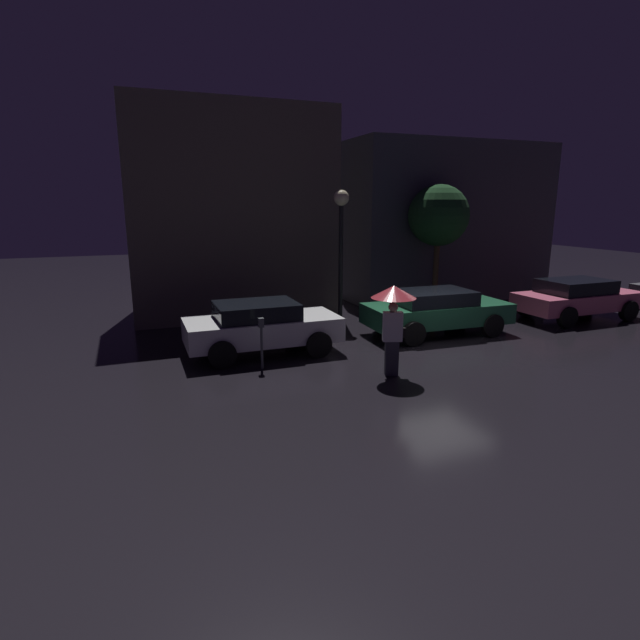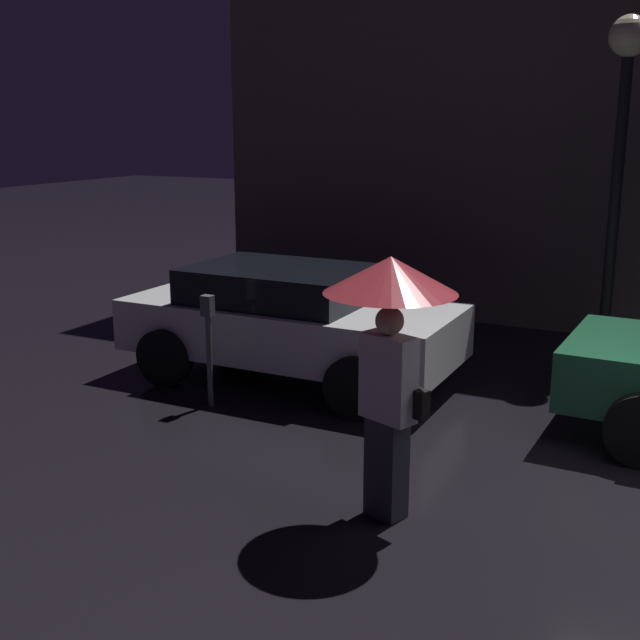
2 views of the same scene
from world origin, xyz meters
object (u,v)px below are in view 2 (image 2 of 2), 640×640
Objects in this scene: parked_car_white at (289,319)px; parking_meter at (209,338)px; street_lamp_near at (623,108)px; pedestrian_with_umbrella at (390,317)px.

parked_car_white is 3.21× the size of parking_meter.
parked_car_white is 0.93× the size of street_lamp_near.
street_lamp_near reaches higher than parking_meter.
street_lamp_near is (3.57, 3.64, 2.39)m from parking_meter.
parked_car_white reaches higher than parking_meter.
parking_meter is at bearing -103.97° from parked_car_white.
pedestrian_with_umbrella is (2.32, -2.69, 0.87)m from parked_car_white.
street_lamp_near is (3.26, 2.42, 2.42)m from parked_car_white.
pedestrian_with_umbrella is at bearing -29.32° from parking_meter.
pedestrian_with_umbrella is at bearing -100.43° from street_lamp_near.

